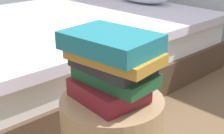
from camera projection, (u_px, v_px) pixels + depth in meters
The scene contains 6 objects.
bed at pixel (73, 45), 2.40m from camera, with size 1.59×2.05×0.62m.
book_maroon at pixel (108, 90), 1.04m from camera, with size 0.23×0.19×0.06m, color maroon.
book_forest at pixel (115, 76), 1.02m from camera, with size 0.27×0.16×0.04m, color #1E512D.
book_charcoal at pixel (112, 64), 1.02m from camera, with size 0.26×0.16×0.03m, color #28282D.
book_ochre at pixel (114, 56), 0.99m from camera, with size 0.30×0.17×0.04m, color #B7842D.
book_teal at pixel (110, 41), 0.98m from camera, with size 0.29×0.21×0.06m, color #1E727F.
Camera 1 is at (0.67, -0.66, 0.98)m, focal length 49.99 mm.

